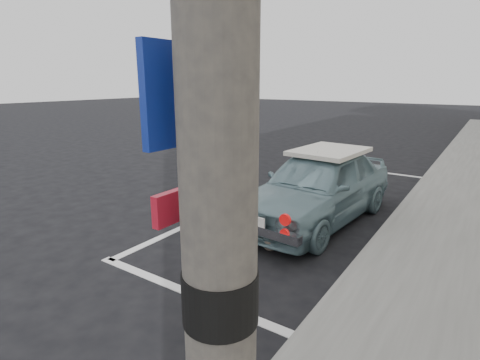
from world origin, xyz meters
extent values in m
plane|color=black|center=(0.00, 0.00, 0.00)|extent=(80.00, 80.00, 0.00)
cube|color=silver|center=(0.50, -0.50, 0.00)|extent=(3.00, 0.12, 0.01)
cube|color=silver|center=(0.50, 6.50, 0.00)|extent=(3.00, 0.12, 0.01)
cube|color=silver|center=(-0.90, 3.00, 0.00)|extent=(0.12, 7.00, 0.01)
cylinder|color=black|center=(2.05, -2.00, 1.30)|extent=(0.36, 0.36, 0.25)
cube|color=#142DA8|center=(1.81, -2.00, 2.20)|extent=(0.04, 0.35, 0.45)
cube|color=red|center=(1.81, -2.00, 1.70)|extent=(0.04, 0.30, 0.15)
cube|color=white|center=(1.80, -2.00, 1.70)|extent=(0.02, 0.16, 0.08)
imported|color=#73959F|center=(0.72, 2.41, 0.59)|extent=(1.71, 3.60, 1.19)
cube|color=silver|center=(0.75, 2.75, 1.12)|extent=(1.10, 1.41, 0.07)
cube|color=silver|center=(0.57, 0.72, 0.38)|extent=(1.34, 0.24, 0.12)
cube|color=white|center=(0.57, 0.67, 0.48)|extent=(0.33, 0.05, 0.17)
cylinder|color=red|center=(0.11, 0.73, 0.62)|extent=(0.15, 0.05, 0.15)
cylinder|color=red|center=(1.03, 0.65, 0.62)|extent=(0.15, 0.05, 0.15)
cylinder|color=red|center=(0.11, 0.73, 0.44)|extent=(0.12, 0.05, 0.12)
cylinder|color=red|center=(1.03, 0.65, 0.44)|extent=(0.12, 0.05, 0.12)
ellipsoid|color=#6C5F52|center=(0.66, 0.98, 0.12)|extent=(0.36, 0.43, 0.22)
sphere|color=#6C5F52|center=(0.73, 0.83, 0.20)|extent=(0.14, 0.14, 0.14)
cone|color=#6C5F52|center=(0.69, 0.81, 0.27)|extent=(0.05, 0.05, 0.05)
cone|color=#6C5F52|center=(0.76, 0.85, 0.27)|extent=(0.05, 0.05, 0.05)
cylinder|color=#6C5F52|center=(0.63, 1.17, 0.04)|extent=(0.20, 0.18, 0.03)
camera|label=1|loc=(2.98, -3.22, 2.26)|focal=28.00mm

